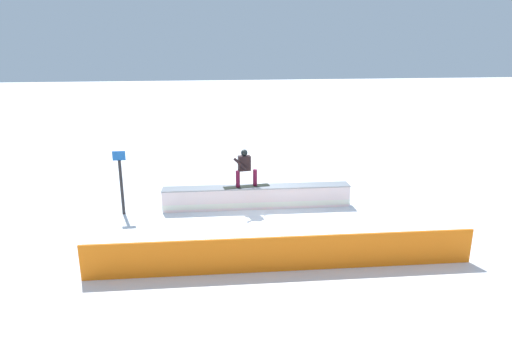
{
  "coord_description": "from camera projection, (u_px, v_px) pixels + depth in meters",
  "views": [
    {
      "loc": [
        2.02,
        13.79,
        5.31
      ],
      "look_at": [
        0.18,
        0.99,
        1.61
      ],
      "focal_mm": 30.25,
      "sensor_mm": 36.0,
      "label": 1
    }
  ],
  "objects": [
    {
      "name": "trail_marker",
      "position": [
        121.0,
        181.0,
        13.95
      ],
      "size": [
        0.4,
        0.1,
        2.14
      ],
      "color": "#262628",
      "rests_on": "ground_plane"
    },
    {
      "name": "ground_plane",
      "position": [
        257.0,
        207.0,
        14.86
      ],
      "size": [
        120.0,
        120.0,
        0.0
      ],
      "primitive_type": "plane",
      "color": "white"
    },
    {
      "name": "snowboarder",
      "position": [
        245.0,
        167.0,
        14.41
      ],
      "size": [
        1.6,
        0.5,
        1.3
      ],
      "color": "black",
      "rests_on": "grind_box"
    },
    {
      "name": "grind_box",
      "position": [
        257.0,
        198.0,
        14.76
      ],
      "size": [
        6.4,
        0.86,
        0.76
      ],
      "color": "white",
      "rests_on": "ground_plane"
    },
    {
      "name": "safety_fence",
      "position": [
        283.0,
        254.0,
        10.51
      ],
      "size": [
        9.63,
        0.52,
        0.91
      ],
      "primitive_type": "cube",
      "rotation": [
        0.0,
        0.0,
        -0.05
      ],
      "color": "orange",
      "rests_on": "ground_plane"
    }
  ]
}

